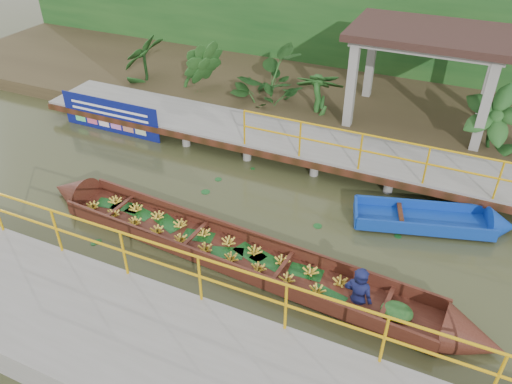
% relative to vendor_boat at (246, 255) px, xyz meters
% --- Properties ---
extents(ground, '(80.00, 80.00, 0.00)m').
position_rel_vendor_boat_xyz_m(ground, '(-0.80, 1.21, -0.21)').
color(ground, '#2B2E17').
rests_on(ground, ground).
extents(land_strip, '(30.00, 8.00, 0.45)m').
position_rel_vendor_boat_xyz_m(land_strip, '(-0.80, 8.71, 0.02)').
color(land_strip, '#34291A').
rests_on(land_strip, ground).
extents(far_dock, '(16.00, 2.06, 1.66)m').
position_rel_vendor_boat_xyz_m(far_dock, '(-0.78, 4.64, 0.27)').
color(far_dock, slate).
rests_on(far_dock, ground).
extents(near_dock, '(18.00, 2.40, 1.73)m').
position_rel_vendor_boat_xyz_m(near_dock, '(0.20, -2.99, 0.09)').
color(near_dock, slate).
rests_on(near_dock, ground).
extents(pavilion, '(4.40, 3.00, 3.00)m').
position_rel_vendor_boat_xyz_m(pavilion, '(2.20, 7.51, 2.61)').
color(pavilion, slate).
rests_on(pavilion, ground).
extents(foliage_backdrop, '(30.00, 0.80, 4.00)m').
position_rel_vendor_boat_xyz_m(foliage_backdrop, '(-0.80, 11.21, 1.79)').
color(foliage_backdrop, '#154118').
rests_on(foliage_backdrop, ground).
extents(vendor_boat, '(10.78, 1.84, 2.09)m').
position_rel_vendor_boat_xyz_m(vendor_boat, '(0.00, 0.00, 0.00)').
color(vendor_boat, '#3A1710').
rests_on(vendor_boat, ground).
extents(moored_blue_boat, '(3.75, 1.89, 0.87)m').
position_rel_vendor_boat_xyz_m(moored_blue_boat, '(4.06, 3.09, -0.06)').
color(moored_blue_boat, '#0D3395').
rests_on(moored_blue_boat, ground).
extents(blue_banner, '(3.49, 0.04, 1.09)m').
position_rel_vendor_boat_xyz_m(blue_banner, '(-6.33, 3.69, 0.35)').
color(blue_banner, navy).
rests_on(blue_banner, ground).
extents(tropical_plants, '(14.08, 1.08, 1.35)m').
position_rel_vendor_boat_xyz_m(tropical_plants, '(-0.92, 6.51, 0.91)').
color(tropical_plants, '#154118').
rests_on(tropical_plants, ground).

